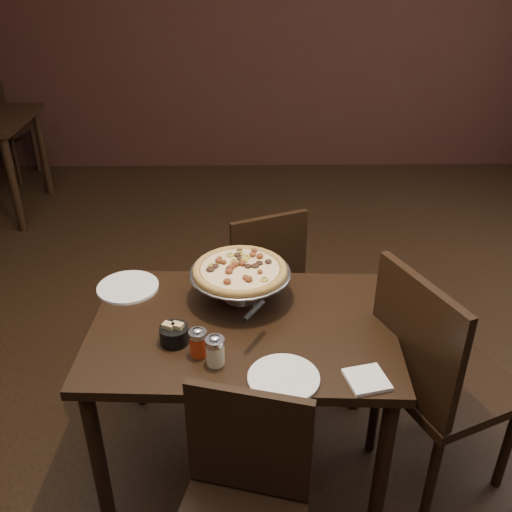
{
  "coord_description": "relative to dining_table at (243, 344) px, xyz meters",
  "views": [
    {
      "loc": [
        0.05,
        -1.71,
        1.96
      ],
      "look_at": [
        0.08,
        0.04,
        0.96
      ],
      "focal_mm": 40.0,
      "sensor_mm": 36.0,
      "label": 1
    }
  ],
  "objects": [
    {
      "name": "room",
      "position": [
        0.03,
        0.04,
        0.8
      ],
      "size": [
        6.04,
        7.04,
        2.84
      ],
      "color": "black",
      "rests_on": "ground"
    },
    {
      "name": "dining_table",
      "position": [
        0.0,
        0.0,
        0.0
      ],
      "size": [
        1.15,
        0.79,
        0.7
      ],
      "rotation": [
        0.0,
        0.0,
        -0.05
      ],
      "color": "black",
      "rests_on": "ground"
    },
    {
      "name": "pizza_stand",
      "position": [
        -0.01,
        0.17,
        0.22
      ],
      "size": [
        0.39,
        0.39,
        0.16
      ],
      "color": "silver",
      "rests_on": "dining_table"
    },
    {
      "name": "parmesan_shaker",
      "position": [
        -0.09,
        -0.22,
        0.15
      ],
      "size": [
        0.07,
        0.07,
        0.11
      ],
      "color": "beige",
      "rests_on": "dining_table"
    },
    {
      "name": "pepper_flake_shaker",
      "position": [
        -0.15,
        -0.17,
        0.14
      ],
      "size": [
        0.06,
        0.06,
        0.11
      ],
      "color": "#9C1F0E",
      "rests_on": "dining_table"
    },
    {
      "name": "packet_caddy",
      "position": [
        -0.24,
        -0.1,
        0.13
      ],
      "size": [
        0.1,
        0.1,
        0.08
      ],
      "rotation": [
        0.0,
        0.0,
        -0.42
      ],
      "color": "black",
      "rests_on": "dining_table"
    },
    {
      "name": "napkin_stack",
      "position": [
        0.4,
        -0.31,
        0.1
      ],
      "size": [
        0.15,
        0.15,
        0.01
      ],
      "primitive_type": "cube",
      "rotation": [
        0.0,
        0.0,
        0.24
      ],
      "color": "white",
      "rests_on": "dining_table"
    },
    {
      "name": "plate_left",
      "position": [
        -0.47,
        0.25,
        0.1
      ],
      "size": [
        0.25,
        0.25,
        0.01
      ],
      "primitive_type": "cylinder",
      "color": "white",
      "rests_on": "dining_table"
    },
    {
      "name": "plate_near",
      "position": [
        0.13,
        -0.3,
        0.1
      ],
      "size": [
        0.24,
        0.24,
        0.01
      ],
      "primitive_type": "cylinder",
      "color": "white",
      "rests_on": "dining_table"
    },
    {
      "name": "serving_spatula",
      "position": [
        0.04,
        -0.1,
        0.22
      ],
      "size": [
        0.16,
        0.16,
        0.02
      ],
      "rotation": [
        0.0,
        0.0,
        -0.51
      ],
      "color": "silver",
      "rests_on": "pizza_stand"
    },
    {
      "name": "chair_far",
      "position": [
        0.08,
        0.75,
        -0.16
      ],
      "size": [
        0.5,
        0.5,
        0.83
      ],
      "rotation": [
        0.0,
        0.0,
        3.53
      ],
      "color": "black",
      "rests_on": "ground"
    },
    {
      "name": "chair_near",
      "position": [
        -0.01,
        -0.6,
        -0.15
      ],
      "size": [
        0.47,
        0.47,
        0.83
      ],
      "rotation": [
        0.0,
        0.0,
        -0.25
      ],
      "color": "black",
      "rests_on": "ground"
    },
    {
      "name": "chair_side",
      "position": [
        0.72,
        -0.09,
        -0.08
      ],
      "size": [
        0.59,
        0.59,
        0.97
      ],
      "rotation": [
        0.0,
        0.0,
        1.98
      ],
      "color": "black",
      "rests_on": "ground"
    }
  ]
}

